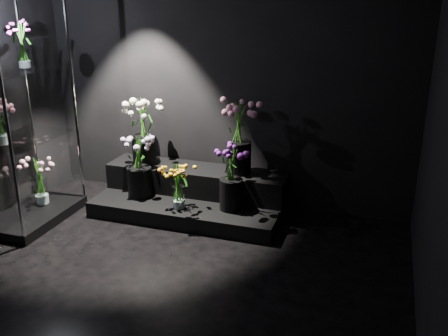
% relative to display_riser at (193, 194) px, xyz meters
% --- Properties ---
extents(floor, '(4.00, 4.00, 0.00)m').
position_rel_display_riser_xyz_m(floor, '(0.22, -1.61, -0.18)').
color(floor, black).
rests_on(floor, ground).
extents(wall_back, '(4.00, 0.00, 4.00)m').
position_rel_display_riser_xyz_m(wall_back, '(0.22, 0.39, 1.22)').
color(wall_back, black).
rests_on(wall_back, floor).
extents(display_riser, '(1.95, 0.87, 0.43)m').
position_rel_display_riser_xyz_m(display_riser, '(0.00, 0.00, 0.00)').
color(display_riser, black).
rests_on(display_riser, floor).
extents(display_case, '(0.61, 1.02, 2.23)m').
position_rel_display_riser_xyz_m(display_case, '(-1.46, -0.75, 0.94)').
color(display_case, black).
rests_on(display_case, floor).
extents(bouquet_orange_bells, '(0.31, 0.31, 0.48)m').
position_rel_display_riser_xyz_m(bouquet_orange_bells, '(-0.02, -0.34, 0.23)').
color(bouquet_orange_bells, white).
rests_on(bouquet_orange_bells, display_riser).
extents(bouquet_lilac, '(0.35, 0.35, 0.66)m').
position_rel_display_riser_xyz_m(bouquet_lilac, '(-0.53, -0.18, 0.35)').
color(bouquet_lilac, black).
rests_on(bouquet_lilac, display_riser).
extents(bouquet_purple, '(0.39, 0.39, 0.65)m').
position_rel_display_riser_xyz_m(bouquet_purple, '(0.49, -0.20, 0.35)').
color(bouquet_purple, black).
rests_on(bouquet_purple, display_riser).
extents(bouquet_cream_roses, '(0.40, 0.40, 0.71)m').
position_rel_display_riser_xyz_m(bouquet_cream_roses, '(-0.59, 0.09, 0.66)').
color(bouquet_cream_roses, black).
rests_on(bouquet_cream_roses, display_riser).
extents(bouquet_pink_roses, '(0.36, 0.36, 0.75)m').
position_rel_display_riser_xyz_m(bouquet_pink_roses, '(0.46, 0.13, 0.67)').
color(bouquet_pink_roses, black).
rests_on(bouquet_pink_roses, display_riser).
extents(bouquet_case_magenta, '(0.27, 0.27, 0.41)m').
position_rel_display_riser_xyz_m(bouquet_case_magenta, '(-1.44, -0.61, 1.56)').
color(bouquet_case_magenta, white).
rests_on(bouquet_case_magenta, display_case).
extents(bouquet_case_base_pink, '(0.39, 0.39, 0.51)m').
position_rel_display_riser_xyz_m(bouquet_case_base_pink, '(-1.48, -0.56, 0.19)').
color(bouquet_case_base_pink, white).
rests_on(bouquet_case_base_pink, display_case).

